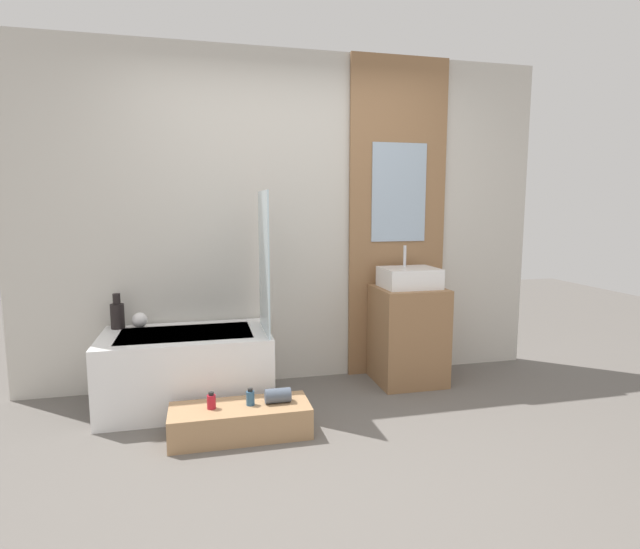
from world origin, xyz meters
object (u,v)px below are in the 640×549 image
vase_round_light (140,320)px  bottle_soap_primary (211,401)px  wooden_step_bench (240,421)px  bathtub (187,369)px  vase_tall_dark (117,314)px  sink (409,278)px  bottle_soap_secondary (250,398)px

vase_round_light → bottle_soap_primary: size_ratio=1.08×
wooden_step_bench → vase_round_light: size_ratio=7.72×
bathtub → bottle_soap_primary: size_ratio=11.32×
vase_tall_dark → bottle_soap_primary: vase_tall_dark is taller
vase_round_light → sink: bearing=-4.5°
vase_round_light → bathtub: bearing=-36.2°
vase_tall_dark → bottle_soap_primary: 1.12m
vase_round_light → wooden_step_bench: bearing=-51.4°
bathtub → vase_tall_dark: size_ratio=4.50×
bottle_soap_primary → wooden_step_bench: bearing=-0.0°
vase_round_light → bottle_soap_secondary: vase_round_light is taller
vase_tall_dark → vase_round_light: (0.15, -0.01, -0.05)m
vase_tall_dark → sink: bearing=-4.4°
bathtub → bottle_soap_primary: 0.60m
bathtub → bottle_soap_secondary: bathtub is taller
sink → vase_round_light: 2.07m
bathtub → sink: bearing=2.7°
bathtub → vase_round_light: vase_round_light is taller
bottle_soap_secondary → bottle_soap_primary: bearing=180.0°
wooden_step_bench → bottle_soap_secondary: 0.16m
bathtub → bottle_soap_primary: bathtub is taller
bottle_soap_primary → bottle_soap_secondary: bottle_soap_secondary is taller
sink → vase_round_light: size_ratio=3.88×
wooden_step_bench → bottle_soap_primary: 0.22m
bathtub → vase_round_light: (-0.33, 0.24, 0.32)m
vase_tall_dark → vase_round_light: size_ratio=2.32×
sink → vase_tall_dark: sink is taller
bathtub → vase_tall_dark: 0.65m
vase_tall_dark → wooden_step_bench: bearing=-45.7°
vase_round_light → bottle_soap_primary: vase_round_light is taller
wooden_step_bench → sink: bearing=25.4°
vase_round_light → bottle_soap_secondary: 1.15m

